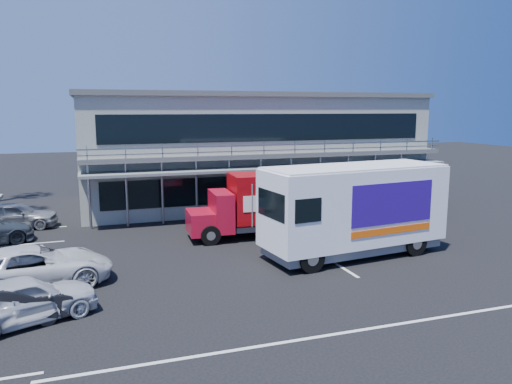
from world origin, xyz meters
name	(u,v)px	position (x,y,z in m)	size (l,w,h in m)	color
ground	(289,267)	(0.00, 0.00, 0.00)	(120.00, 120.00, 0.00)	black
building	(247,147)	(3.00, 14.94, 3.66)	(22.40, 12.00, 7.30)	gray
red_truck	(289,201)	(2.03, 5.03, 1.73)	(9.45, 2.71, 3.15)	maroon
white_van	(354,208)	(3.26, 0.70, 2.09)	(8.31, 3.71, 3.93)	white
parked_car_a	(23,300)	(-9.50, -2.33, 0.72)	(1.70, 4.23, 1.44)	silver
parked_car_c	(33,267)	(-9.50, 0.80, 0.75)	(2.50, 5.43, 1.51)	silver
parked_car_e	(16,215)	(-11.27, 10.80, 0.72)	(1.69, 4.20, 1.43)	gray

